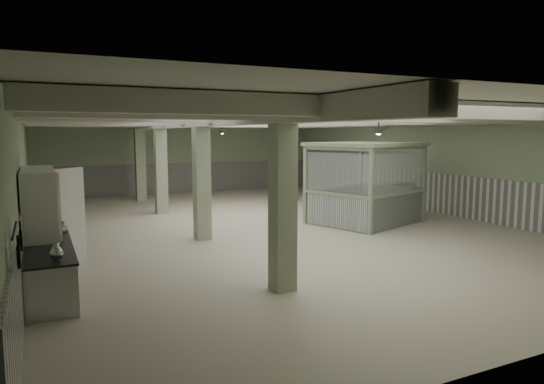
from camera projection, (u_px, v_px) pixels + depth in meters
name	position (u px, v px, depth m)	size (l,w,h in m)	color
floor	(267.00, 226.00, 15.80)	(20.00, 20.00, 0.00)	beige
ceiling	(267.00, 114.00, 15.37)	(14.00, 20.00, 0.02)	white
wall_back	(183.00, 157.00, 24.52)	(14.00, 0.02, 3.60)	#9DB18E
wall_left	(23.00, 180.00, 12.55)	(0.02, 20.00, 3.60)	#9DB18E
wall_right	(431.00, 165.00, 18.62)	(0.02, 20.00, 3.60)	#9DB18E
wainscot_left	(27.00, 220.00, 12.69)	(0.05, 19.90, 1.50)	white
wainscot_right	(430.00, 192.00, 18.73)	(0.05, 19.90, 1.50)	white
wainscot_back	(183.00, 178.00, 24.62)	(13.90, 0.05, 1.50)	white
girder	(190.00, 120.00, 14.31)	(0.45, 19.90, 0.40)	silver
beam_a	(445.00, 110.00, 8.69)	(13.90, 0.35, 0.32)	silver
beam_b	(361.00, 115.00, 10.92)	(13.90, 0.35, 0.32)	silver
beam_c	(306.00, 118.00, 13.16)	(13.90, 0.35, 0.32)	silver
beam_d	(267.00, 120.00, 15.39)	(13.90, 0.35, 0.32)	silver
beam_e	(237.00, 122.00, 17.62)	(13.90, 0.35, 0.32)	silver
beam_f	(215.00, 123.00, 19.86)	(13.90, 0.35, 0.32)	silver
beam_g	(197.00, 124.00, 22.09)	(13.90, 0.35, 0.32)	silver
column_a	(283.00, 197.00, 9.14)	(0.42, 0.42, 3.60)	#9EB08D
column_b	(202.00, 176.00, 13.61)	(0.42, 0.42, 3.60)	#9EB08D
column_c	(161.00, 166.00, 18.08)	(0.42, 0.42, 3.60)	#9EB08D
column_d	(140.00, 160.00, 21.65)	(0.42, 0.42, 3.60)	#9EB08D
hook_rail	(14.00, 230.00, 5.79)	(0.02, 0.02, 1.20)	black
pendant_front	(379.00, 131.00, 11.19)	(0.44, 0.44, 0.22)	#324231
pendant_mid	(274.00, 132.00, 16.10)	(0.44, 0.44, 0.22)	#324231
pendant_back	(222.00, 132.00, 20.56)	(0.44, 0.44, 0.22)	#324231
prep_counter	(48.00, 259.00, 9.85)	(0.85, 4.84, 0.91)	#B1B1B6
pitcher_near	(56.00, 252.00, 8.01)	(0.21, 0.24, 0.31)	#B1B1B6
pitcher_far	(43.00, 221.00, 10.97)	(0.18, 0.20, 0.26)	#B1B1B6
veg_colander	(55.00, 227.00, 10.37)	(0.49, 0.49, 0.22)	#3E3F43
orange_bowl	(49.00, 235.00, 9.84)	(0.25, 0.25, 0.09)	#B2B2B7
skillet_near	(19.00, 257.00, 5.39)	(0.27, 0.27, 0.04)	black
skillet_far	(21.00, 241.00, 6.21)	(0.28, 0.28, 0.04)	black
walkin_cooler	(42.00, 221.00, 10.22)	(1.16, 2.54, 2.32)	white
guard_booth	(365.00, 169.00, 16.19)	(4.07, 3.74, 2.70)	#8BA483
filing_cabinet	(404.00, 199.00, 17.52)	(0.40, 0.57, 1.24)	#565748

